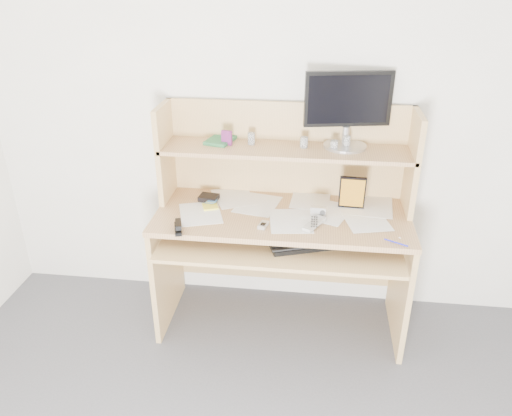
# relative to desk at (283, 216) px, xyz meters

# --- Properties ---
(back_wall) EXTENTS (3.60, 0.04, 2.50)m
(back_wall) POSITION_rel_desk_xyz_m (0.00, 0.24, 0.56)
(back_wall) COLOR white
(back_wall) RESTS_ON floor
(desk) EXTENTS (1.40, 0.70, 1.30)m
(desk) POSITION_rel_desk_xyz_m (0.00, 0.00, 0.00)
(desk) COLOR tan
(desk) RESTS_ON floor
(paper_clutter) EXTENTS (1.32, 0.54, 0.01)m
(paper_clutter) POSITION_rel_desk_xyz_m (0.00, -0.08, 0.06)
(paper_clutter) COLOR white
(paper_clutter) RESTS_ON desk
(keyboard) EXTENTS (0.52, 0.33, 0.03)m
(keyboard) POSITION_rel_desk_xyz_m (0.19, -0.21, -0.03)
(keyboard) COLOR black
(keyboard) RESTS_ON desk
(tv_remote) EXTENTS (0.12, 0.18, 0.02)m
(tv_remote) POSITION_rel_desk_xyz_m (0.18, -0.20, 0.07)
(tv_remote) COLOR #AEAEA8
(tv_remote) RESTS_ON paper_clutter
(flip_phone) EXTENTS (0.06, 0.08, 0.02)m
(flip_phone) POSITION_rel_desk_xyz_m (-0.09, -0.24, 0.07)
(flip_phone) COLOR silver
(flip_phone) RESTS_ON paper_clutter
(stapler) EXTENTS (0.07, 0.14, 0.04)m
(stapler) POSITION_rel_desk_xyz_m (-0.52, -0.34, 0.08)
(stapler) COLOR black
(stapler) RESTS_ON paper_clutter
(wallet) EXTENTS (0.12, 0.10, 0.03)m
(wallet) POSITION_rel_desk_xyz_m (-0.44, 0.04, 0.08)
(wallet) COLOR black
(wallet) RESTS_ON paper_clutter
(sticky_note_pad) EXTENTS (0.11, 0.11, 0.01)m
(sticky_note_pad) POSITION_rel_desk_xyz_m (-0.41, -0.05, 0.06)
(sticky_note_pad) COLOR #FFEC43
(sticky_note_pad) RESTS_ON desk
(digital_camera) EXTENTS (0.09, 0.04, 0.05)m
(digital_camera) POSITION_rel_desk_xyz_m (0.19, -0.08, 0.09)
(digital_camera) COLOR silver
(digital_camera) RESTS_ON paper_clutter
(game_case) EXTENTS (0.14, 0.02, 0.20)m
(game_case) POSITION_rel_desk_xyz_m (0.38, 0.02, 0.16)
(game_case) COLOR black
(game_case) RESTS_ON paper_clutter
(blue_pen) EXTENTS (0.11, 0.06, 0.01)m
(blue_pen) POSITION_rel_desk_xyz_m (0.58, -0.34, 0.07)
(blue_pen) COLOR #181BB9
(blue_pen) RESTS_ON paper_clutter
(card_box) EXTENTS (0.06, 0.03, 0.08)m
(card_box) POSITION_rel_desk_xyz_m (-0.33, 0.08, 0.43)
(card_box) COLOR maroon
(card_box) RESTS_ON desk
(shelf_book) EXTENTS (0.17, 0.21, 0.02)m
(shelf_book) POSITION_rel_desk_xyz_m (-0.38, 0.13, 0.40)
(shelf_book) COLOR #2E7446
(shelf_book) RESTS_ON desk
(chip_stack_a) EXTENTS (0.05, 0.05, 0.06)m
(chip_stack_a) POSITION_rel_desk_xyz_m (0.10, 0.09, 0.42)
(chip_stack_a) COLOR black
(chip_stack_a) RESTS_ON desk
(chip_stack_b) EXTENTS (0.05, 0.05, 0.07)m
(chip_stack_b) POSITION_rel_desk_xyz_m (-0.20, 0.11, 0.42)
(chip_stack_b) COLOR white
(chip_stack_b) RESTS_ON desk
(chip_stack_c) EXTENTS (0.05, 0.05, 0.05)m
(chip_stack_c) POSITION_rel_desk_xyz_m (0.26, 0.07, 0.41)
(chip_stack_c) COLOR black
(chip_stack_c) RESTS_ON desk
(chip_stack_d) EXTENTS (0.04, 0.04, 0.07)m
(chip_stack_d) POSITION_rel_desk_xyz_m (0.33, 0.11, 0.42)
(chip_stack_d) COLOR white
(chip_stack_d) RESTS_ON desk
(monitor) EXTENTS (0.47, 0.24, 0.41)m
(monitor) POSITION_rel_desk_xyz_m (0.32, 0.14, 0.60)
(monitor) COLOR #B3B3B8
(monitor) RESTS_ON desk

